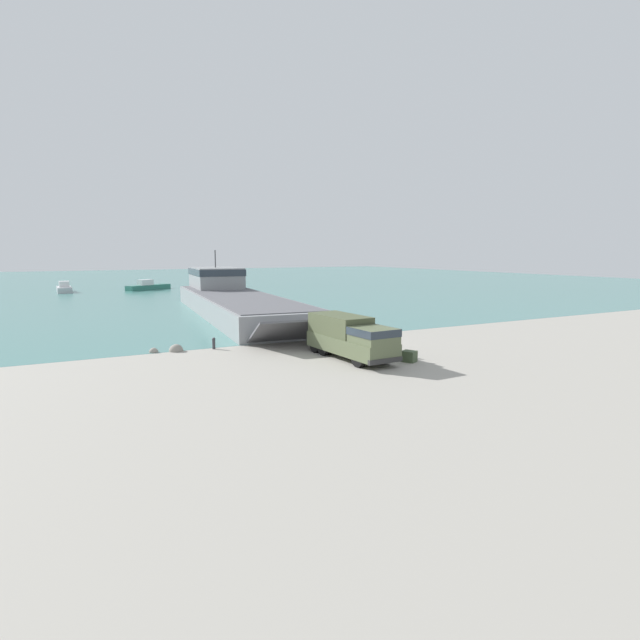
% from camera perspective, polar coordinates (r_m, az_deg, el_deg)
% --- Properties ---
extents(ground_plane, '(240.00, 240.00, 0.00)m').
position_cam_1_polar(ground_plane, '(39.90, 4.44, -2.70)').
color(ground_plane, '#9E998E').
extents(water_surface, '(240.00, 180.00, 0.01)m').
position_cam_1_polar(water_surface, '(128.63, -18.36, 4.16)').
color(water_surface, '#477F7A').
rests_on(water_surface, ground_plane).
extents(landing_craft, '(12.02, 42.32, 7.51)m').
position_cam_1_polar(landing_craft, '(61.49, -10.07, 2.59)').
color(landing_craft, gray).
rests_on(landing_craft, ground_plane).
extents(military_truck, '(2.90, 8.01, 2.87)m').
position_cam_1_polar(military_truck, '(34.09, 3.52, -1.89)').
color(military_truck, '#566042').
rests_on(military_truck, ground_plane).
extents(soldier_on_ramp, '(0.46, 0.28, 1.75)m').
position_cam_1_polar(soldier_on_ramp, '(35.35, 7.31, -2.43)').
color(soldier_on_ramp, '#6B664C').
rests_on(soldier_on_ramp, ground_plane).
extents(moored_boat_a, '(2.52, 7.08, 2.01)m').
position_cam_1_polar(moored_boat_a, '(101.90, -27.19, 3.23)').
color(moored_boat_a, '#B7BABF').
rests_on(moored_boat_a, ground_plane).
extents(moored_boat_b, '(8.89, 6.36, 1.99)m').
position_cam_1_polar(moored_boat_b, '(101.93, -19.08, 3.65)').
color(moored_boat_b, '#2D7060').
rests_on(moored_boat_b, ground_plane).
extents(mooring_bollard, '(0.26, 0.26, 0.88)m').
position_cam_1_polar(mooring_bollard, '(38.33, -12.05, -2.56)').
color(mooring_bollard, '#333338').
rests_on(mooring_bollard, ground_plane).
extents(cargo_crate, '(1.05, 1.12, 0.74)m').
position_cam_1_polar(cargo_crate, '(33.71, 10.15, -4.11)').
color(cargo_crate, '#3D4C33').
rests_on(cargo_crate, ground_plane).
extents(shoreline_rock_a, '(0.95, 0.95, 0.95)m').
position_cam_1_polar(shoreline_rock_a, '(45.15, 5.28, -1.48)').
color(shoreline_rock_a, gray).
rests_on(shoreline_rock_a, ground_plane).
extents(shoreline_rock_b, '(1.04, 1.04, 1.04)m').
position_cam_1_polar(shoreline_rock_b, '(38.24, -16.11, -3.45)').
color(shoreline_rock_b, gray).
rests_on(shoreline_rock_b, ground_plane).
extents(shoreline_rock_c, '(0.67, 0.67, 0.67)m').
position_cam_1_polar(shoreline_rock_c, '(38.29, -18.48, -3.53)').
color(shoreline_rock_c, gray).
rests_on(shoreline_rock_c, ground_plane).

